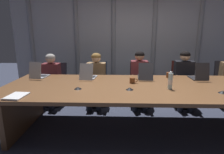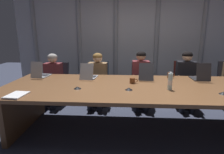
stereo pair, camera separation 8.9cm
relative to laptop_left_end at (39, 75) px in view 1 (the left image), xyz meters
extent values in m
plane|color=#383D51|center=(1.90, -0.47, -0.82)|extent=(13.12, 13.12, 0.00)
cube|color=brown|center=(1.90, -0.47, -0.08)|extent=(4.51, 1.47, 0.05)
cube|color=black|center=(1.90, -0.47, -0.15)|extent=(3.83, 0.10, 0.06)
cube|color=brown|center=(-0.10, -0.47, -0.46)|extent=(0.08, 1.25, 0.71)
cube|color=#B2B2B7|center=(1.90, 1.80, 0.78)|extent=(6.56, 0.10, 3.19)
cylinder|color=gray|center=(-0.89, 1.75, 0.78)|extent=(0.12, 0.12, 3.13)
cylinder|color=gray|center=(0.33, 1.75, 0.78)|extent=(0.12, 0.12, 3.13)
cylinder|color=gray|center=(1.31, 1.75, 0.78)|extent=(0.12, 0.12, 3.13)
cylinder|color=gray|center=(2.38, 1.75, 0.78)|extent=(0.12, 0.12, 3.13)
cylinder|color=gray|center=(3.55, 1.75, 0.78)|extent=(0.12, 0.12, 3.13)
cube|color=#A8ADB7|center=(0.01, 0.06, -0.05)|extent=(0.25, 0.33, 0.02)
cube|color=black|center=(0.01, 0.08, -0.04)|extent=(0.20, 0.19, 0.00)
cube|color=#A8ADB7|center=(-0.01, -0.13, 0.10)|extent=(0.22, 0.09, 0.29)
cube|color=black|center=(-0.01, -0.12, 0.10)|extent=(0.20, 0.08, 0.26)
cube|color=#A8ADB7|center=(0.92, 0.02, -0.05)|extent=(0.27, 0.33, 0.02)
cube|color=black|center=(0.92, 0.04, -0.04)|extent=(0.22, 0.19, 0.00)
cube|color=#A8ADB7|center=(0.90, -0.18, 0.10)|extent=(0.24, 0.13, 0.28)
cube|color=black|center=(0.90, -0.18, 0.10)|extent=(0.22, 0.11, 0.25)
cube|color=#2D2D33|center=(1.93, 0.07, -0.05)|extent=(0.27, 0.34, 0.02)
cube|color=black|center=(1.93, 0.09, -0.04)|extent=(0.22, 0.19, 0.00)
cube|color=#2D2D33|center=(1.91, -0.16, 0.10)|extent=(0.26, 0.15, 0.29)
cube|color=black|center=(1.91, -0.15, 0.10)|extent=(0.23, 0.13, 0.25)
cube|color=#2D2D33|center=(2.86, 0.03, -0.05)|extent=(0.24, 0.32, 0.02)
cube|color=black|center=(2.86, 0.05, -0.04)|extent=(0.20, 0.18, 0.00)
cube|color=#2D2D33|center=(2.86, -0.16, 0.11)|extent=(0.24, 0.07, 0.30)
cube|color=black|center=(2.86, -0.15, 0.11)|extent=(0.21, 0.06, 0.27)
cube|color=#2D2D38|center=(0.01, 0.67, -0.41)|extent=(0.55, 0.55, 0.08)
cube|color=#2D2D38|center=(0.04, 0.88, -0.15)|extent=(0.44, 0.18, 0.45)
cylinder|color=#262628|center=(0.01, 0.67, -0.61)|extent=(0.05, 0.05, 0.33)
cylinder|color=black|center=(0.01, 0.67, -0.80)|extent=(0.60, 0.60, 0.04)
cube|color=navy|center=(0.97, 0.67, -0.41)|extent=(0.48, 0.48, 0.08)
cube|color=navy|center=(0.97, 0.89, -0.13)|extent=(0.43, 0.12, 0.48)
cylinder|color=#262628|center=(0.97, 0.67, -0.61)|extent=(0.05, 0.05, 0.33)
cylinder|color=black|center=(0.97, 0.67, -0.80)|extent=(0.60, 0.60, 0.04)
cube|color=black|center=(1.92, 0.67, -0.41)|extent=(0.50, 0.50, 0.08)
cube|color=black|center=(1.93, 0.89, -0.14)|extent=(0.44, 0.13, 0.46)
cylinder|color=#262628|center=(1.92, 0.67, -0.61)|extent=(0.05, 0.05, 0.33)
cylinder|color=black|center=(1.92, 0.67, -0.80)|extent=(0.60, 0.60, 0.04)
cube|color=#511E19|center=(2.85, 0.67, -0.41)|extent=(0.53, 0.53, 0.08)
cube|color=#511E19|center=(2.87, 0.89, -0.12)|extent=(0.44, 0.16, 0.50)
cylinder|color=#262628|center=(2.85, 0.67, -0.61)|extent=(0.05, 0.05, 0.33)
cylinder|color=black|center=(2.85, 0.67, -0.80)|extent=(0.60, 0.60, 0.04)
cylinder|color=black|center=(3.81, 0.67, -0.80)|extent=(0.60, 0.60, 0.04)
cube|color=brown|center=(-0.01, 0.65, -0.14)|extent=(0.37, 0.24, 0.47)
sphere|color=beige|center=(-0.01, 0.65, 0.20)|extent=(0.20, 0.20, 0.20)
ellipsoid|color=#B2ADA8|center=(-0.01, 0.65, 0.23)|extent=(0.21, 0.21, 0.15)
cylinder|color=brown|center=(0.14, 0.64, -0.09)|extent=(0.08, 0.14, 0.27)
cylinder|color=beige|center=(0.13, 0.43, -0.21)|extent=(0.08, 0.30, 0.06)
cylinder|color=brown|center=(-0.16, 0.65, -0.09)|extent=(0.08, 0.14, 0.27)
cylinder|color=beige|center=(-0.17, 0.44, -0.21)|extent=(0.08, 0.30, 0.06)
cylinder|color=#262833|center=(0.08, 0.44, -0.40)|extent=(0.15, 0.41, 0.13)
cylinder|color=#262833|center=(0.07, 0.26, -0.60)|extent=(0.11, 0.11, 0.43)
cylinder|color=#262833|center=(-0.12, 0.45, -0.40)|extent=(0.15, 0.41, 0.13)
cylinder|color=#262833|center=(-0.13, 0.27, -0.60)|extent=(0.11, 0.11, 0.43)
cube|color=olive|center=(0.97, 0.65, -0.13)|extent=(0.41, 0.25, 0.49)
sphere|color=beige|center=(0.97, 0.65, 0.23)|extent=(0.20, 0.20, 0.20)
ellipsoid|color=olive|center=(0.97, 0.65, 0.25)|extent=(0.21, 0.21, 0.15)
cylinder|color=olive|center=(1.14, 0.63, -0.07)|extent=(0.08, 0.14, 0.27)
cylinder|color=beige|center=(1.13, 0.43, -0.19)|extent=(0.08, 0.30, 0.06)
cylinder|color=olive|center=(0.81, 0.66, -0.07)|extent=(0.08, 0.14, 0.27)
cylinder|color=beige|center=(0.79, 0.45, -0.19)|extent=(0.08, 0.30, 0.06)
cylinder|color=#262833|center=(1.06, 0.44, -0.40)|extent=(0.16, 0.41, 0.13)
cylinder|color=#262833|center=(1.05, 0.26, -0.60)|extent=(0.11, 0.11, 0.43)
cylinder|color=#262833|center=(0.86, 0.45, -0.40)|extent=(0.16, 0.41, 0.13)
cylinder|color=#262833|center=(0.85, 0.27, -0.60)|extent=(0.11, 0.11, 0.43)
cube|color=brown|center=(1.89, 0.65, -0.10)|extent=(0.35, 0.22, 0.53)
sphere|color=tan|center=(1.89, 0.65, 0.27)|extent=(0.20, 0.20, 0.20)
ellipsoid|color=black|center=(1.89, 0.65, 0.29)|extent=(0.20, 0.20, 0.15)
cylinder|color=brown|center=(2.04, 0.65, -0.03)|extent=(0.07, 0.14, 0.27)
cylinder|color=tan|center=(2.04, 0.44, -0.14)|extent=(0.06, 0.30, 0.06)
cylinder|color=brown|center=(1.75, 0.65, -0.03)|extent=(0.07, 0.14, 0.27)
cylinder|color=tan|center=(1.74, 0.44, -0.14)|extent=(0.06, 0.30, 0.06)
cylinder|color=#262833|center=(1.99, 0.45, -0.40)|extent=(0.13, 0.40, 0.13)
cylinder|color=#262833|center=(1.99, 0.27, -0.60)|extent=(0.11, 0.11, 0.43)
cylinder|color=#262833|center=(1.79, 0.45, -0.40)|extent=(0.13, 0.40, 0.13)
cylinder|color=#262833|center=(1.79, 0.27, -0.60)|extent=(0.11, 0.11, 0.43)
cube|color=black|center=(2.84, 0.65, -0.10)|extent=(0.40, 0.25, 0.53)
sphere|color=beige|center=(2.84, 0.65, 0.27)|extent=(0.20, 0.20, 0.20)
ellipsoid|color=black|center=(2.84, 0.65, 0.30)|extent=(0.21, 0.21, 0.15)
cylinder|color=black|center=(3.00, 0.63, -0.03)|extent=(0.08, 0.14, 0.27)
cylinder|color=beige|center=(2.98, 0.42, -0.15)|extent=(0.09, 0.30, 0.06)
cylinder|color=black|center=(2.68, 0.66, -0.03)|extent=(0.08, 0.14, 0.27)
cylinder|color=beige|center=(2.66, 0.45, -0.15)|extent=(0.09, 0.30, 0.06)
cylinder|color=#262833|center=(2.92, 0.44, -0.40)|extent=(0.16, 0.41, 0.13)
cylinder|color=#262833|center=(2.91, 0.26, -0.60)|extent=(0.11, 0.11, 0.43)
cylinder|color=#262833|center=(2.72, 0.46, -0.40)|extent=(0.16, 0.41, 0.13)
cylinder|color=#262833|center=(2.71, 0.28, -0.60)|extent=(0.11, 0.11, 0.43)
cylinder|color=olive|center=(3.66, 0.66, -0.05)|extent=(0.08, 0.14, 0.27)
cylinder|color=silver|center=(2.20, -0.62, 0.06)|extent=(0.06, 0.06, 0.24)
cylinder|color=white|center=(2.20, -0.62, 0.05)|extent=(0.07, 0.07, 0.07)
cylinder|color=white|center=(2.20, -0.62, 0.19)|extent=(0.04, 0.04, 0.02)
cylinder|color=brown|center=(1.67, -0.31, -0.01)|extent=(0.09, 0.09, 0.09)
torus|color=brown|center=(1.73, -0.31, -0.01)|extent=(0.06, 0.01, 0.06)
cylinder|color=brown|center=(2.37, 0.10, -0.01)|extent=(0.09, 0.09, 0.09)
torus|color=brown|center=(2.43, 0.10, -0.01)|extent=(0.07, 0.01, 0.07)
cone|color=black|center=(1.61, -0.68, -0.04)|extent=(0.11, 0.11, 0.03)
cone|color=black|center=(0.85, -0.67, -0.04)|extent=(0.11, 0.11, 0.03)
cone|color=black|center=(2.88, -0.79, -0.04)|extent=(0.11, 0.11, 0.03)
cube|color=silver|center=(0.12, -1.02, -0.05)|extent=(0.24, 0.32, 0.02)
cylinder|color=silver|center=(0.12, -1.17, -0.04)|extent=(0.21, 0.03, 0.01)
camera|label=1|loc=(1.44, -3.25, 0.76)|focal=29.63mm
camera|label=2|loc=(1.53, -3.24, 0.76)|focal=29.63mm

